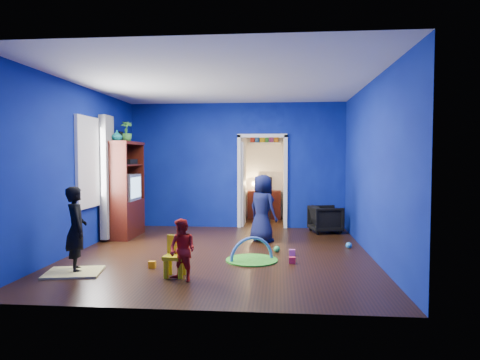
# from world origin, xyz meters

# --- Properties ---
(floor) EXTENTS (5.00, 5.50, 0.01)m
(floor) POSITION_xyz_m (0.00, 0.00, 0.00)
(floor) COLOR black
(floor) RESTS_ON ground
(ceiling) EXTENTS (5.00, 5.50, 0.01)m
(ceiling) POSITION_xyz_m (0.00, 0.00, 2.90)
(ceiling) COLOR white
(ceiling) RESTS_ON wall_back
(wall_back) EXTENTS (5.00, 0.02, 2.90)m
(wall_back) POSITION_xyz_m (0.00, 2.75, 1.45)
(wall_back) COLOR navy
(wall_back) RESTS_ON floor
(wall_front) EXTENTS (5.00, 0.02, 2.90)m
(wall_front) POSITION_xyz_m (0.00, -2.75, 1.45)
(wall_front) COLOR navy
(wall_front) RESTS_ON floor
(wall_left) EXTENTS (0.02, 5.50, 2.90)m
(wall_left) POSITION_xyz_m (-2.50, 0.00, 1.45)
(wall_left) COLOR navy
(wall_left) RESTS_ON floor
(wall_right) EXTENTS (0.02, 5.50, 2.90)m
(wall_right) POSITION_xyz_m (2.50, 0.00, 1.45)
(wall_right) COLOR navy
(wall_right) RESTS_ON floor
(alcove) EXTENTS (1.00, 1.75, 2.50)m
(alcove) POSITION_xyz_m (0.60, 3.62, 1.25)
(alcove) COLOR silver
(alcove) RESTS_ON floor
(armchair) EXTENTS (0.77, 0.76, 0.59)m
(armchair) POSITION_xyz_m (2.00, 2.20, 0.29)
(armchair) COLOR black
(armchair) RESTS_ON floor
(child_black) EXTENTS (0.48, 0.53, 1.22)m
(child_black) POSITION_xyz_m (-1.90, -1.37, 0.61)
(child_black) COLOR black
(child_black) RESTS_ON floor
(child_navy) EXTENTS (0.75, 0.74, 1.30)m
(child_navy) POSITION_xyz_m (0.67, 1.07, 0.65)
(child_navy) COLOR #0F1838
(child_navy) RESTS_ON floor
(toddler_red) EXTENTS (0.50, 0.46, 0.82)m
(toddler_red) POSITION_xyz_m (-0.29, -1.69, 0.41)
(toddler_red) COLOR #AF1219
(toddler_red) RESTS_ON floor
(vase) EXTENTS (0.27, 0.27, 0.22)m
(vase) POSITION_xyz_m (-2.22, 1.06, 2.07)
(vase) COLOR #0D586B
(vase) RESTS_ON tv_armoire
(potted_plant) EXTENTS (0.32, 0.32, 0.44)m
(potted_plant) POSITION_xyz_m (-2.22, 1.58, 2.18)
(potted_plant) COLOR green
(potted_plant) RESTS_ON tv_armoire
(tv_armoire) EXTENTS (0.58, 1.14, 1.96)m
(tv_armoire) POSITION_xyz_m (-2.22, 1.36, 0.98)
(tv_armoire) COLOR #3A0E09
(tv_armoire) RESTS_ON floor
(crt_tv) EXTENTS (0.46, 0.70, 0.54)m
(crt_tv) POSITION_xyz_m (-2.18, 1.36, 1.02)
(crt_tv) COLOR silver
(crt_tv) RESTS_ON tv_armoire
(yellow_blanket) EXTENTS (0.85, 0.73, 0.03)m
(yellow_blanket) POSITION_xyz_m (-1.90, -1.47, 0.01)
(yellow_blanket) COLOR #F2E07A
(yellow_blanket) RESTS_ON floor
(hopper_ball) EXTENTS (0.35, 0.35, 0.35)m
(hopper_ball) POSITION_xyz_m (0.62, 1.32, 0.18)
(hopper_ball) COLOR yellow
(hopper_ball) RESTS_ON floor
(kid_chair) EXTENTS (0.30, 0.30, 0.50)m
(kid_chair) POSITION_xyz_m (-0.44, -1.49, 0.25)
(kid_chair) COLOR yellow
(kid_chair) RESTS_ON floor
(play_mat) EXTENTS (0.82, 0.82, 0.02)m
(play_mat) POSITION_xyz_m (0.56, -0.50, 0.01)
(play_mat) COLOR green
(play_mat) RESTS_ON floor
(toy_arch) EXTENTS (0.68, 0.38, 0.74)m
(toy_arch) POSITION_xyz_m (0.56, -0.50, 0.02)
(toy_arch) COLOR #3F8CD8
(toy_arch) RESTS_ON floor
(window_left) EXTENTS (0.03, 0.95, 1.55)m
(window_left) POSITION_xyz_m (-2.48, 0.35, 1.55)
(window_left) COLOR white
(window_left) RESTS_ON wall_left
(curtain) EXTENTS (0.14, 0.42, 2.40)m
(curtain) POSITION_xyz_m (-2.37, 0.90, 1.25)
(curtain) COLOR slate
(curtain) RESTS_ON floor
(doorway) EXTENTS (1.16, 0.10, 2.10)m
(doorway) POSITION_xyz_m (0.60, 2.75, 1.05)
(doorway) COLOR white
(doorway) RESTS_ON floor
(study_desk) EXTENTS (0.88, 0.44, 0.75)m
(study_desk) POSITION_xyz_m (0.60, 4.26, 0.38)
(study_desk) COLOR #3D140A
(study_desk) RESTS_ON floor
(desk_monitor) EXTENTS (0.40, 0.05, 0.32)m
(desk_monitor) POSITION_xyz_m (0.60, 4.38, 0.95)
(desk_monitor) COLOR black
(desk_monitor) RESTS_ON study_desk
(desk_lamp) EXTENTS (0.14, 0.14, 0.14)m
(desk_lamp) POSITION_xyz_m (0.32, 4.32, 0.93)
(desk_lamp) COLOR #FFD88C
(desk_lamp) RESTS_ON study_desk
(folding_chair) EXTENTS (0.40, 0.40, 0.92)m
(folding_chair) POSITION_xyz_m (0.60, 3.30, 0.46)
(folding_chair) COLOR black
(folding_chair) RESTS_ON floor
(book_shelf) EXTENTS (0.88, 0.24, 0.04)m
(book_shelf) POSITION_xyz_m (0.60, 4.37, 2.02)
(book_shelf) COLOR white
(book_shelf) RESTS_ON study_desk
(toy_0) EXTENTS (0.10, 0.08, 0.10)m
(toy_0) POSITION_xyz_m (1.19, -0.62, 0.05)
(toy_0) COLOR #F22843
(toy_0) RESTS_ON floor
(toy_1) EXTENTS (0.11, 0.11, 0.11)m
(toy_1) POSITION_xyz_m (2.25, 0.60, 0.06)
(toy_1) COLOR #2888E3
(toy_1) RESTS_ON floor
(toy_2) EXTENTS (0.10, 0.08, 0.10)m
(toy_2) POSITION_xyz_m (-0.88, -1.07, 0.05)
(toy_2) COLOR #FE9A0D
(toy_2) RESTS_ON floor
(toy_3) EXTENTS (0.11, 0.11, 0.11)m
(toy_3) POSITION_xyz_m (0.95, 0.17, 0.06)
(toy_3) COLOR green
(toy_3) RESTS_ON floor
(toy_4) EXTENTS (0.10, 0.08, 0.10)m
(toy_4) POSITION_xyz_m (1.21, -0.08, 0.05)
(toy_4) COLOR #CF4DBB
(toy_4) RESTS_ON floor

